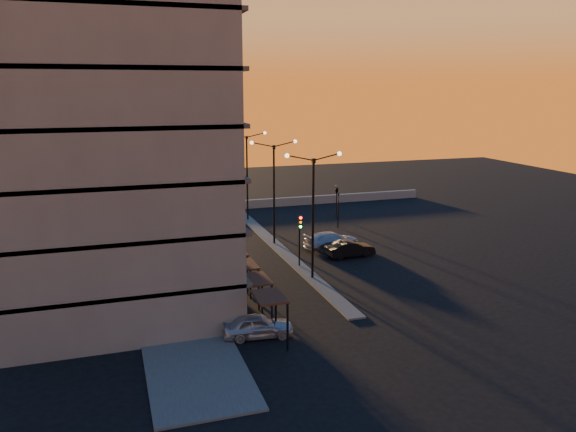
% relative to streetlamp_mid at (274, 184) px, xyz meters
% --- Properties ---
extents(ground, '(120.00, 120.00, 0.00)m').
position_rel_streetlamp_mid_xyz_m(ground, '(0.00, -10.00, -5.59)').
color(ground, black).
rests_on(ground, ground).
extents(sidewalk_west, '(5.00, 40.00, 0.12)m').
position_rel_streetlamp_mid_xyz_m(sidewalk_west, '(-10.50, -6.00, -5.53)').
color(sidewalk_west, '#4A4A48').
rests_on(sidewalk_west, ground).
extents(median, '(1.20, 36.00, 0.12)m').
position_rel_streetlamp_mid_xyz_m(median, '(0.00, 0.00, -5.53)').
color(median, '#4A4A48').
rests_on(median, ground).
extents(parapet, '(44.00, 0.50, 1.00)m').
position_rel_streetlamp_mid_xyz_m(parapet, '(2.00, 16.00, -5.09)').
color(parapet, slate).
rests_on(parapet, ground).
extents(building, '(14.35, 17.08, 25.00)m').
position_rel_streetlamp_mid_xyz_m(building, '(-14.00, -9.97, 6.32)').
color(building, '#69655C').
rests_on(building, ground).
extents(streetlamp_near, '(4.32, 0.32, 9.51)m').
position_rel_streetlamp_mid_xyz_m(streetlamp_near, '(0.00, -10.00, 0.00)').
color(streetlamp_near, black).
rests_on(streetlamp_near, ground).
extents(streetlamp_mid, '(4.32, 0.32, 9.51)m').
position_rel_streetlamp_mid_xyz_m(streetlamp_mid, '(0.00, 0.00, 0.00)').
color(streetlamp_mid, black).
rests_on(streetlamp_mid, ground).
extents(streetlamp_far, '(4.32, 0.32, 9.51)m').
position_rel_streetlamp_mid_xyz_m(streetlamp_far, '(0.00, 10.00, 0.00)').
color(streetlamp_far, black).
rests_on(streetlamp_far, ground).
extents(traffic_light_main, '(0.28, 0.44, 4.25)m').
position_rel_streetlamp_mid_xyz_m(traffic_light_main, '(0.00, -7.13, -2.70)').
color(traffic_light_main, black).
rests_on(traffic_light_main, ground).
extents(signal_east_a, '(0.13, 0.16, 3.60)m').
position_rel_streetlamp_mid_xyz_m(signal_east_a, '(8.00, 4.00, -3.66)').
color(signal_east_a, black).
rests_on(signal_east_a, ground).
extents(signal_east_b, '(0.42, 1.99, 3.60)m').
position_rel_streetlamp_mid_xyz_m(signal_east_b, '(9.50, 8.00, -2.49)').
color(signal_east_b, black).
rests_on(signal_east_b, ground).
extents(car_hatchback, '(4.23, 2.11, 1.39)m').
position_rel_streetlamp_mid_xyz_m(car_hatchback, '(-6.50, -18.46, -4.90)').
color(car_hatchback, '#B5B8BE').
rests_on(car_hatchback, ground).
extents(car_sedan, '(4.34, 1.76, 1.40)m').
position_rel_streetlamp_mid_xyz_m(car_sedan, '(5.00, -5.67, -4.89)').
color(car_sedan, black).
rests_on(car_sedan, ground).
extents(car_wagon, '(5.35, 2.68, 1.49)m').
position_rel_streetlamp_mid_xyz_m(car_wagon, '(4.50, -2.87, -4.85)').
color(car_wagon, '#B0B3B8').
rests_on(car_wagon, ground).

